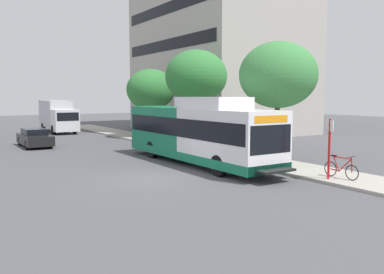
% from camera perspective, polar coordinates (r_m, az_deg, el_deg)
% --- Properties ---
extents(ground_plane, '(120.00, 120.00, 0.00)m').
position_cam_1_polar(ground_plane, '(25.65, -13.44, -2.70)').
color(ground_plane, '#4C4C51').
extents(sidewalk_curb, '(3.00, 56.00, 0.14)m').
position_cam_1_polar(sidewalk_curb, '(27.02, 2.16, -1.97)').
color(sidewalk_curb, '#A8A399').
rests_on(sidewalk_curb, ground).
extents(transit_bus, '(2.58, 12.25, 3.65)m').
position_cam_1_polar(transit_bus, '(22.20, 0.79, 0.60)').
color(transit_bus, white).
rests_on(transit_bus, ground).
extents(bus_stop_sign_pole, '(0.10, 0.36, 2.60)m').
position_cam_1_polar(bus_stop_sign_pole, '(18.36, 18.67, -0.95)').
color(bus_stop_sign_pole, red).
rests_on(bus_stop_sign_pole, sidewalk_curb).
extents(bicycle_parked, '(0.52, 1.76, 1.02)m').
position_cam_1_polar(bicycle_parked, '(18.85, 20.14, -4.18)').
color(bicycle_parked, black).
rests_on(bicycle_parked, sidewalk_curb).
extents(street_tree_near_stop, '(4.31, 4.31, 6.55)m').
position_cam_1_polar(street_tree_near_stop, '(23.19, 11.96, 8.48)').
color(street_tree_near_stop, '#4C3823').
rests_on(street_tree_near_stop, sidewalk_curb).
extents(street_tree_mid_block, '(4.53, 4.53, 6.92)m').
position_cam_1_polar(street_tree_mid_block, '(30.00, 0.58, 8.48)').
color(street_tree_mid_block, '#4C3823').
rests_on(street_tree_mid_block, sidewalk_curb).
extents(street_tree_far_block, '(4.23, 4.23, 5.93)m').
position_cam_1_polar(street_tree_far_block, '(36.08, -5.81, 6.61)').
color(street_tree_far_block, '#4C3823').
rests_on(street_tree_far_block, sidewalk_curb).
extents(parked_car_far_lane, '(1.80, 4.50, 1.33)m').
position_cam_1_polar(parked_car_far_lane, '(31.95, -21.17, -0.09)').
color(parked_car_far_lane, black).
rests_on(parked_car_far_lane, ground).
extents(box_truck_background, '(2.32, 7.01, 3.25)m').
position_cam_1_polar(box_truck_background, '(43.84, -18.27, 2.90)').
color(box_truck_background, silver).
rests_on(box_truck_background, ground).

